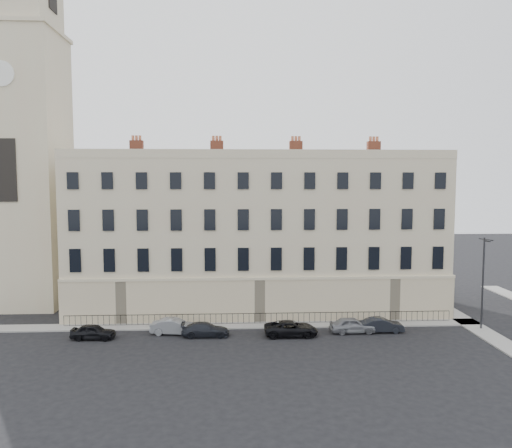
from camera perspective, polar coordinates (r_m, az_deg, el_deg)
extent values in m
plane|color=black|center=(41.79, 9.38, -13.22)|extent=(160.00, 160.00, 0.00)
cube|color=beige|center=(51.14, 0.05, -1.20)|extent=(36.00, 12.00, 15.00)
cube|color=#C0B090|center=(46.10, 0.44, -8.83)|extent=(36.10, 0.18, 4.00)
cube|color=#C0B090|center=(55.90, 19.03, -6.65)|extent=(0.18, 12.10, 4.00)
cube|color=beige|center=(45.06, 0.43, 8.03)|extent=(36.00, 0.35, 0.80)
cube|color=beige|center=(54.77, 19.21, 7.21)|extent=(0.35, 12.00, 0.80)
cube|color=brown|center=(51.74, -13.48, 8.16)|extent=(1.30, 0.70, 2.00)
cube|color=brown|center=(50.89, -4.50, 8.34)|extent=(1.30, 0.70, 2.00)
cube|color=brown|center=(51.28, 4.57, 8.31)|extent=(1.30, 0.70, 2.00)
cube|color=brown|center=(52.90, 13.28, 8.09)|extent=(1.30, 0.70, 2.00)
cube|color=beige|center=(56.98, -25.06, 5.51)|extent=(8.00, 8.00, 28.00)
cylinder|color=white|center=(54.16, -27.10, 15.08)|extent=(2.40, 0.14, 2.40)
cube|color=gray|center=(45.68, -4.62, -11.50)|extent=(48.00, 2.00, 0.12)
cube|color=gray|center=(53.10, 21.53, -9.48)|extent=(2.00, 24.00, 0.12)
cube|color=black|center=(45.85, 0.47, -10.18)|extent=(35.00, 0.04, 0.04)
cube|color=black|center=(46.09, 0.47, -11.25)|extent=(35.00, 0.04, 0.04)
imported|color=black|center=(44.02, -18.11, -11.62)|extent=(3.70, 1.67, 1.23)
imported|color=gray|center=(43.74, -9.30, -11.48)|extent=(4.15, 1.88, 1.32)
imported|color=black|center=(42.85, -5.80, -11.90)|extent=(4.00, 1.63, 1.16)
imported|color=black|center=(42.84, 4.03, -11.83)|extent=(4.54, 2.11, 1.26)
imported|color=slate|center=(44.35, 10.97, -11.27)|extent=(3.92, 1.64, 1.33)
imported|color=black|center=(45.07, 14.15, -11.13)|extent=(3.73, 1.32, 1.23)
cylinder|color=#27282B|center=(47.87, 24.49, -6.24)|extent=(0.16, 0.16, 8.13)
cylinder|color=#27282B|center=(46.59, 24.81, -1.62)|extent=(0.56, 1.48, 0.10)
cube|color=#27282B|center=(45.90, 24.96, -1.78)|extent=(0.33, 0.54, 0.12)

